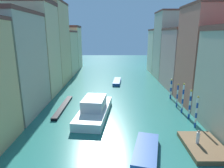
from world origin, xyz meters
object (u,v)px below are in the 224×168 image
Objects in this scene: mooring_pole_2 at (184,98)px; waterfront_dock at (204,146)px; person_on_dock at (199,137)px; motorboat_1 at (118,82)px; mooring_pole_4 at (172,89)px; vaporetto_white at (95,109)px; motorboat_0 at (147,151)px; mooring_pole_1 at (191,104)px; mooring_pole_0 at (197,112)px; mooring_pole_3 at (178,95)px; gondola_black at (64,107)px.

waterfront_dock is at bearing -96.25° from mooring_pole_2.
motorboat_1 is (-8.07, 28.79, -0.85)m from person_on_dock.
mooring_pole_4 is 16.20m from vaporetto_white.
mooring_pole_4 is 19.75m from motorboat_0.
vaporetto_white is at bearing 175.95° from mooring_pole_1.
mooring_pole_2 is 0.66× the size of motorboat_1.
mooring_pole_4 is at bearing 85.40° from waterfront_dock.
mooring_pole_0 reaches higher than motorboat_1.
mooring_pole_2 is at bearing 98.71° from mooring_pole_1.
motorboat_0 is at bearing -113.35° from mooring_pole_4.
mooring_pole_4 reaches higher than motorboat_0.
mooring_pole_2 is 1.19× the size of mooring_pole_3.
person_on_dock is at bearing -99.90° from mooring_pole_2.
mooring_pole_0 is at bearing 69.87° from person_on_dock.
mooring_pole_0 is 0.91× the size of mooring_pole_2.
motorboat_0 is at bearing -166.74° from person_on_dock.
gondola_black is (-19.53, -5.00, -1.76)m from mooring_pole_4.
mooring_pole_1 is at bearing -85.37° from mooring_pole_3.
mooring_pole_4 is at bearing 88.78° from mooring_pole_0.
vaporetto_white is (-13.72, 3.92, -1.20)m from mooring_pole_0.
mooring_pole_2 reaches higher than mooring_pole_3.
mooring_pole_0 is 9.83m from motorboat_0.
gondola_black is 19.55m from motorboat_1.
mooring_pole_2 reaches higher than person_on_dock.
mooring_pole_1 is 1.08× the size of mooring_pole_3.
mooring_pole_2 is 2.42m from mooring_pole_3.
mooring_pole_2 is 0.42× the size of vaporetto_white.
motorboat_0 reaches higher than gondola_black.
mooring_pole_3 is at bearing 82.23° from person_on_dock.
mooring_pole_1 is at bearing -11.89° from gondola_black.
mooring_pole_3 is at bearing 85.15° from waterfront_dock.
vaporetto_white is at bearing -175.43° from mooring_pole_2.
motorboat_1 is at bearing 112.04° from mooring_pole_0.
mooring_pole_0 reaches higher than mooring_pole_3.
motorboat_0 reaches higher than waterfront_dock.
motorboat_0 is at bearing -119.11° from mooring_pole_3.
mooring_pole_0 is at bearing 77.29° from waterfront_dock.
vaporetto_white reaches higher than person_on_dock.
vaporetto_white reaches higher than waterfront_dock.
waterfront_dock is at bearing -22.05° from person_on_dock.
waterfront_dock is 21.74m from gondola_black.
mooring_pole_3 reaches higher than motorboat_1.
mooring_pole_1 is at bearing -64.60° from motorboat_1.
mooring_pole_0 is at bearing -91.22° from mooring_pole_4.
mooring_pole_0 reaches higher than person_on_dock.
motorboat_1 is at bearing 94.22° from motorboat_0.
mooring_pole_0 reaches higher than waterfront_dock.
mooring_pole_1 is at bearing 84.11° from mooring_pole_0.
mooring_pole_2 is 0.73× the size of motorboat_0.
mooring_pole_4 is at bearing -50.33° from motorboat_1.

